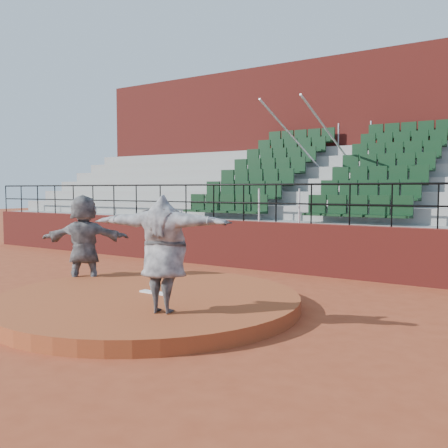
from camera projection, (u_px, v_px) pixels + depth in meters
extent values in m
plane|color=#933D21|center=(149.00, 308.00, 9.11)|extent=(90.00, 90.00, 0.00)
cylinder|color=#994422|center=(149.00, 301.00, 9.11)|extent=(5.50, 5.50, 0.25)
cube|color=white|center=(154.00, 293.00, 9.22)|extent=(0.60, 0.15, 0.03)
cube|color=maroon|center=(276.00, 247.00, 13.24)|extent=(24.00, 0.30, 1.30)
cylinder|color=black|center=(276.00, 184.00, 13.12)|extent=(24.00, 0.05, 0.05)
cylinder|color=black|center=(276.00, 203.00, 13.15)|extent=(24.00, 0.04, 0.04)
cylinder|color=black|center=(6.00, 199.00, 19.74)|extent=(0.04, 0.04, 1.00)
cylinder|color=black|center=(21.00, 199.00, 19.19)|extent=(0.04, 0.04, 1.00)
cylinder|color=black|center=(38.00, 199.00, 18.64)|extent=(0.04, 0.04, 1.00)
cylinder|color=black|center=(55.00, 200.00, 18.09)|extent=(0.04, 0.04, 1.00)
cylinder|color=black|center=(73.00, 200.00, 17.54)|extent=(0.04, 0.04, 1.00)
cylinder|color=black|center=(93.00, 200.00, 17.00)|extent=(0.04, 0.04, 1.00)
cylinder|color=black|center=(114.00, 201.00, 16.45)|extent=(0.04, 0.04, 1.00)
cylinder|color=black|center=(136.00, 201.00, 15.90)|extent=(0.04, 0.04, 1.00)
cylinder|color=black|center=(160.00, 201.00, 15.35)|extent=(0.04, 0.04, 1.00)
cylinder|color=black|center=(186.00, 202.00, 14.80)|extent=(0.04, 0.04, 1.00)
cylinder|color=black|center=(214.00, 202.00, 14.25)|extent=(0.04, 0.04, 1.00)
cylinder|color=black|center=(244.00, 203.00, 13.70)|extent=(0.04, 0.04, 1.00)
cylinder|color=black|center=(276.00, 203.00, 13.15)|extent=(0.04, 0.04, 1.00)
cylinder|color=black|center=(311.00, 204.00, 12.61)|extent=(0.04, 0.04, 1.00)
cylinder|color=black|center=(350.00, 205.00, 12.06)|extent=(0.04, 0.04, 1.00)
cylinder|color=black|center=(392.00, 205.00, 11.51)|extent=(0.04, 0.04, 1.00)
cylinder|color=black|center=(438.00, 206.00, 10.96)|extent=(0.04, 0.04, 1.00)
cube|color=gray|center=(285.00, 245.00, 13.71)|extent=(24.00, 0.85, 1.30)
cube|color=black|center=(226.00, 207.00, 14.74)|extent=(2.75, 0.48, 0.72)
cube|color=black|center=(357.00, 210.00, 12.57)|extent=(2.75, 0.48, 0.72)
cube|color=gray|center=(299.00, 235.00, 14.41)|extent=(24.00, 0.85, 1.70)
cube|color=black|center=(241.00, 193.00, 15.42)|extent=(2.75, 0.48, 0.72)
cube|color=black|center=(367.00, 193.00, 13.25)|extent=(2.75, 0.48, 0.72)
cube|color=gray|center=(311.00, 226.00, 15.10)|extent=(24.00, 0.85, 2.10)
cube|color=black|center=(254.00, 180.00, 16.10)|extent=(2.75, 0.48, 0.72)
cube|color=black|center=(377.00, 179.00, 13.93)|extent=(2.75, 0.48, 0.72)
cube|color=gray|center=(321.00, 218.00, 15.80)|extent=(24.00, 0.85, 2.50)
cube|color=black|center=(267.00, 169.00, 16.78)|extent=(2.75, 0.48, 0.72)
cube|color=black|center=(386.00, 166.00, 14.61)|extent=(2.75, 0.48, 0.72)
cube|color=gray|center=(331.00, 211.00, 16.49)|extent=(24.00, 0.85, 2.90)
cube|color=black|center=(279.00, 158.00, 17.46)|extent=(2.75, 0.48, 0.72)
cube|color=black|center=(394.00, 154.00, 15.29)|extent=(2.75, 0.48, 0.72)
cube|color=gray|center=(341.00, 204.00, 17.19)|extent=(24.00, 0.85, 3.30)
cube|color=black|center=(289.00, 148.00, 18.14)|extent=(2.75, 0.48, 0.72)
cube|color=black|center=(401.00, 143.00, 15.97)|extent=(2.75, 0.48, 0.72)
cube|color=gray|center=(349.00, 198.00, 17.88)|extent=(24.00, 0.85, 3.70)
cube|color=black|center=(299.00, 139.00, 18.82)|extent=(2.75, 0.48, 0.72)
cube|color=black|center=(408.00, 133.00, 16.65)|extent=(2.75, 0.48, 0.72)
cylinder|color=silver|center=(305.00, 151.00, 15.98)|extent=(0.06, 5.97, 2.46)
cylinder|color=silver|center=(341.00, 149.00, 15.32)|extent=(0.06, 5.97, 2.46)
cube|color=maroon|center=(367.00, 154.00, 19.36)|extent=(24.00, 3.00, 7.10)
imported|color=black|center=(164.00, 254.00, 7.75)|extent=(2.34, 1.23, 1.84)
imported|color=black|center=(84.00, 241.00, 11.01)|extent=(1.88, 1.64, 2.05)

